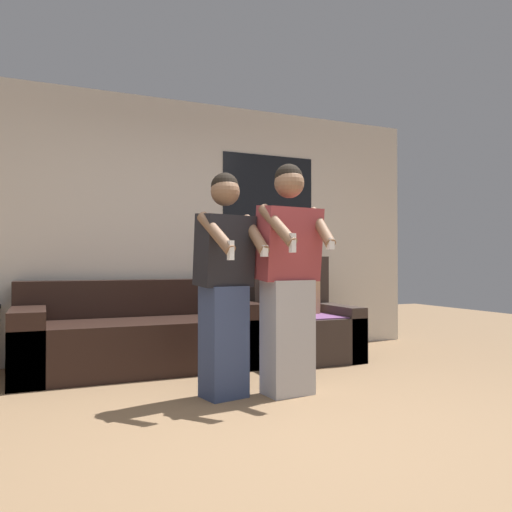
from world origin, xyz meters
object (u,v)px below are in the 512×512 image
at_px(person_right, 289,278).
at_px(person_left, 225,283).
at_px(armchair, 302,326).
at_px(couch, 138,337).

bearing_deg(person_right, person_left, 167.09).
xyz_separation_m(armchair, person_right, (-0.78, -1.22, 0.53)).
distance_m(couch, person_right, 1.71).
distance_m(couch, armchair, 1.65).
xyz_separation_m(couch, person_right, (0.86, -1.36, 0.57)).
bearing_deg(couch, person_left, -72.26).
relative_size(couch, armchair, 2.04).
height_order(couch, person_left, person_left).
relative_size(armchair, person_right, 0.61).
bearing_deg(couch, person_right, -57.52).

